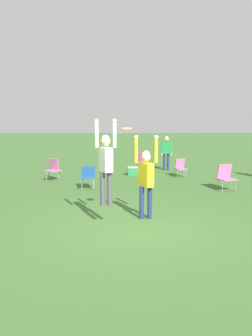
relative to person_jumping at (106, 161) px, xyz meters
The scene contains 11 objects.
ground_plane 1.68m from the person_jumping, 19.24° to the right, with size 120.00×120.00×0.00m, color #3D662D.
person_jumping is the anchor object (origin of this frame).
person_defending 1.18m from the person_jumping, 25.12° to the left, with size 0.60×0.49×2.12m.
frisbee 0.90m from the person_jumping, 14.73° to the left, with size 0.25×0.25×0.06m.
camping_chair_0 8.95m from the person_jumping, 78.82° to the left, with size 0.76×0.85×0.89m.
camping_chair_1 4.48m from the person_jumping, 99.48° to the left, with size 0.54×0.57×0.82m.
camping_chair_2 7.53m from the person_jumping, 64.21° to the left, with size 0.56×0.60×0.80m.
camping_chair_3 6.68m from the person_jumping, 110.39° to the left, with size 0.76×0.85×0.89m.
camping_chair_4 5.83m from the person_jumping, 41.97° to the left, with size 0.69×0.74×0.92m.
person_spectator_far 9.23m from the person_jumping, 71.36° to the left, with size 0.58×0.31×1.73m.
cooler_box 7.47m from the person_jumping, 80.82° to the left, with size 0.53×0.36×0.37m.
Camera 1 is at (-0.49, -7.40, 2.48)m, focal length 35.00 mm.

